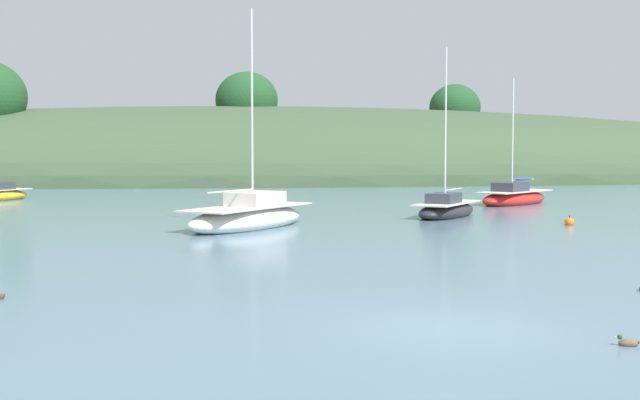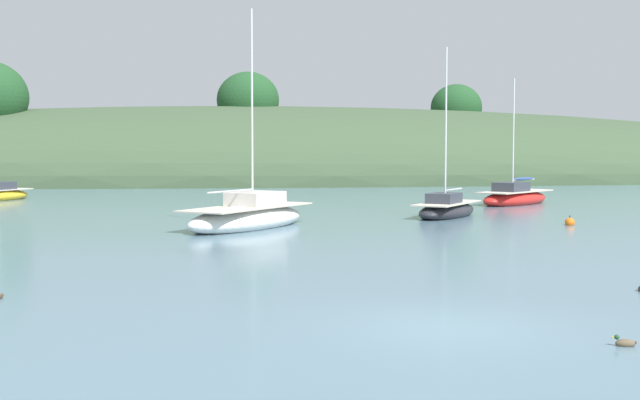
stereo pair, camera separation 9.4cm
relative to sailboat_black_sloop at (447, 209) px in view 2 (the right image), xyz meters
The scene contains 8 objects.
ground_plane 25.67m from the sailboat_black_sloop, 105.99° to the right, with size 400.00×400.00×0.00m, color slate.
far_shoreline_hill 49.29m from the sailboat_black_sloop, 98.56° to the left, with size 150.00×36.00×20.19m.
sailboat_black_sloop is the anchor object (origin of this frame).
sailboat_blue_center 11.11m from the sailboat_black_sloop, 156.58° to the right, with size 6.72×7.86×9.80m.
sailboat_grey_yawl 10.90m from the sailboat_black_sloop, 51.34° to the left, with size 6.66×6.29×8.02m.
mooring_buoy_channel 14.50m from the sailboat_black_sloop, 134.63° to the left, with size 0.44×0.44×0.54m.
mooring_buoy_inner 6.65m from the sailboat_black_sloop, 50.30° to the right, with size 0.44×0.44×0.54m.
duck_lead 26.75m from the sailboat_black_sloop, 99.43° to the right, with size 0.42×0.25×0.24m.
Camera 2 is at (-4.28, -14.71, 3.43)m, focal length 44.91 mm.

